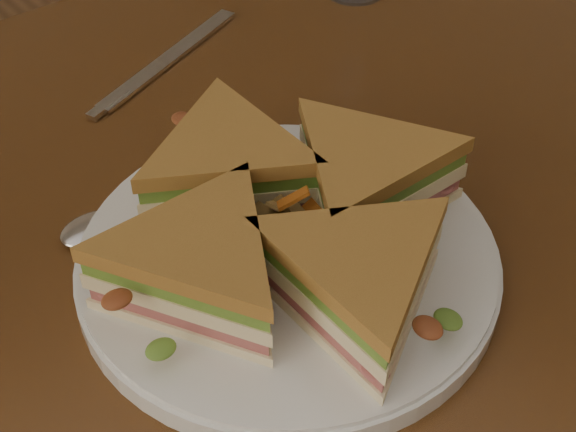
{
  "coord_description": "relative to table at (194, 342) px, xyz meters",
  "views": [
    {
      "loc": [
        -0.19,
        -0.36,
        1.16
      ],
      "look_at": [
        0.05,
        -0.06,
        0.8
      ],
      "focal_mm": 50.0,
      "sensor_mm": 36.0,
      "label": 1
    }
  ],
  "objects": [
    {
      "name": "plate",
      "position": [
        0.05,
        -0.06,
        0.11
      ],
      "size": [
        0.29,
        0.29,
        0.02
      ],
      "primitive_type": "cylinder",
      "color": "white",
      "rests_on": "table"
    },
    {
      "name": "knife",
      "position": [
        0.12,
        0.22,
        0.1
      ],
      "size": [
        0.21,
        0.09,
        0.0
      ],
      "rotation": [
        0.0,
        0.0,
        0.37
      ],
      "color": "silver",
      "rests_on": "table"
    },
    {
      "name": "crisps_mound",
      "position": [
        0.05,
        -0.06,
        0.14
      ],
      "size": [
        0.09,
        0.09,
        0.05
      ],
      "primitive_type": null,
      "color": "#AF5616",
      "rests_on": "plate"
    },
    {
      "name": "table",
      "position": [
        0.0,
        0.0,
        0.0
      ],
      "size": [
        1.2,
        0.8,
        0.75
      ],
      "color": "#381E0C",
      "rests_on": "ground"
    },
    {
      "name": "spoon",
      "position": [
        -0.02,
        0.07,
        0.1
      ],
      "size": [
        0.18,
        0.07,
        0.01
      ],
      "rotation": [
        0.0,
        0.0,
        0.32
      ],
      "color": "silver",
      "rests_on": "table"
    },
    {
      "name": "sandwich_wedges",
      "position": [
        0.05,
        -0.06,
        0.14
      ],
      "size": [
        0.29,
        0.29,
        0.06
      ],
      "color": "#FCEABA",
      "rests_on": "plate"
    }
  ]
}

